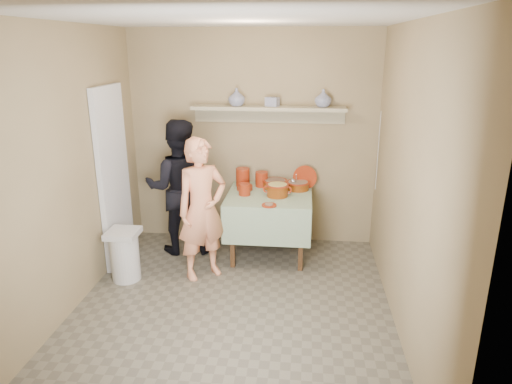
# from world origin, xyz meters

# --- Properties ---
(ground) EXTENTS (3.50, 3.50, 0.00)m
(ground) POSITION_xyz_m (0.00, 0.00, 0.00)
(ground) COLOR #615B4C
(ground) RESTS_ON ground
(tile_panel) EXTENTS (0.06, 0.70, 2.00)m
(tile_panel) POSITION_xyz_m (-1.46, 0.95, 1.00)
(tile_panel) COLOR silver
(tile_panel) RESTS_ON ground
(plate_stack_a) EXTENTS (0.17, 0.17, 0.22)m
(plate_stack_a) POSITION_xyz_m (-0.10, 1.55, 0.87)
(plate_stack_a) COLOR maroon
(plate_stack_a) RESTS_ON serving_table
(plate_stack_b) EXTENTS (0.15, 0.15, 0.18)m
(plate_stack_b) POSITION_xyz_m (0.13, 1.56, 0.85)
(plate_stack_b) COLOR maroon
(plate_stack_b) RESTS_ON serving_table
(bowl_stack) EXTENTS (0.13, 0.13, 0.13)m
(bowl_stack) POSITION_xyz_m (-0.03, 1.21, 0.83)
(bowl_stack) COLOR maroon
(bowl_stack) RESTS_ON serving_table
(empty_bowl) EXTENTS (0.19, 0.19, 0.06)m
(empty_bowl) POSITION_xyz_m (-0.06, 1.41, 0.79)
(empty_bowl) COLOR maroon
(empty_bowl) RESTS_ON serving_table
(propped_lid) EXTENTS (0.30, 0.16, 0.28)m
(propped_lid) POSITION_xyz_m (0.65, 1.59, 0.88)
(propped_lid) COLOR maroon
(propped_lid) RESTS_ON serving_table
(vase_right) EXTENTS (0.21, 0.21, 0.20)m
(vase_right) POSITION_xyz_m (0.83, 1.63, 1.82)
(vase_right) COLOR navy
(vase_right) RESTS_ON wall_shelf
(vase_left) EXTENTS (0.27, 0.27, 0.20)m
(vase_left) POSITION_xyz_m (-0.17, 1.61, 1.82)
(vase_left) COLOR navy
(vase_left) RESTS_ON wall_shelf
(ceramic_box) EXTENTS (0.17, 0.15, 0.10)m
(ceramic_box) POSITION_xyz_m (0.25, 1.63, 1.77)
(ceramic_box) COLOR navy
(ceramic_box) RESTS_ON wall_shelf
(person_cook) EXTENTS (0.66, 0.63, 1.52)m
(person_cook) POSITION_xyz_m (-0.41, 0.68, 0.76)
(person_cook) COLOR #EE9266
(person_cook) RESTS_ON ground
(person_helper) EXTENTS (0.88, 0.75, 1.61)m
(person_helper) POSITION_xyz_m (-0.82, 1.28, 0.80)
(person_helper) COLOR black
(person_helper) RESTS_ON ground
(room_shell) EXTENTS (3.04, 3.54, 2.62)m
(room_shell) POSITION_xyz_m (0.00, 0.00, 1.61)
(room_shell) COLOR #93805A
(room_shell) RESTS_ON ground
(serving_table) EXTENTS (0.97, 0.97, 0.76)m
(serving_table) POSITION_xyz_m (0.25, 1.28, 0.64)
(serving_table) COLOR #4C2D16
(serving_table) RESTS_ON ground
(cazuela_meat_a) EXTENTS (0.30, 0.30, 0.10)m
(cazuela_meat_a) POSITION_xyz_m (0.30, 1.52, 0.82)
(cazuela_meat_a) COLOR #602609
(cazuela_meat_a) RESTS_ON serving_table
(cazuela_meat_b) EXTENTS (0.28, 0.28, 0.10)m
(cazuela_meat_b) POSITION_xyz_m (0.57, 1.48, 0.82)
(cazuela_meat_b) COLOR #602609
(cazuela_meat_b) RESTS_ON serving_table
(ladle) EXTENTS (0.08, 0.26, 0.19)m
(ladle) POSITION_xyz_m (0.52, 1.45, 0.87)
(ladle) COLOR silver
(ladle) RESTS_ON cazuela_meat_b
(cazuela_rice) EXTENTS (0.33, 0.25, 0.14)m
(cazuela_rice) POSITION_xyz_m (0.35, 1.20, 0.85)
(cazuela_rice) COLOR #602609
(cazuela_rice) RESTS_ON serving_table
(front_plate) EXTENTS (0.16, 0.16, 0.03)m
(front_plate) POSITION_xyz_m (0.28, 0.86, 0.77)
(front_plate) COLOR maroon
(front_plate) RESTS_ON serving_table
(wall_shelf) EXTENTS (1.80, 0.25, 0.21)m
(wall_shelf) POSITION_xyz_m (0.20, 1.65, 1.67)
(wall_shelf) COLOR tan
(wall_shelf) RESTS_ON room_shell
(trash_bin) EXTENTS (0.32, 0.32, 0.56)m
(trash_bin) POSITION_xyz_m (-1.22, 0.50, 0.28)
(trash_bin) COLOR silver
(trash_bin) RESTS_ON ground
(electrical_cord) EXTENTS (0.01, 0.05, 0.90)m
(electrical_cord) POSITION_xyz_m (1.47, 1.48, 1.25)
(electrical_cord) COLOR silver
(electrical_cord) RESTS_ON wall_shelf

